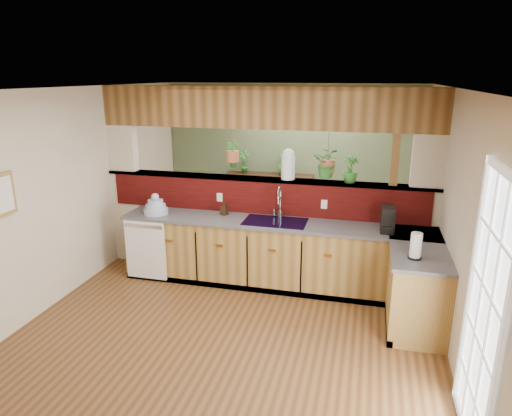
% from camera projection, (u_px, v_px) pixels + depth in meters
% --- Properties ---
extents(ground, '(4.60, 7.00, 0.01)m').
position_uv_depth(ground, '(236.00, 318.00, 5.35)').
color(ground, brown).
rests_on(ground, ground).
extents(ceiling, '(4.60, 7.00, 0.01)m').
position_uv_depth(ceiling, '(233.00, 89.00, 4.62)').
color(ceiling, brown).
rests_on(ceiling, ground).
extents(wall_back, '(4.60, 0.02, 2.60)m').
position_uv_depth(wall_back, '(291.00, 157.00, 8.24)').
color(wall_back, beige).
rests_on(wall_back, ground).
extents(wall_left, '(0.02, 7.00, 2.60)m').
position_uv_depth(wall_left, '(53.00, 198.00, 5.53)').
color(wall_left, beige).
rests_on(wall_left, ground).
extents(wall_right, '(0.02, 7.00, 2.60)m').
position_uv_depth(wall_right, '(461.00, 229.00, 4.45)').
color(wall_right, beige).
rests_on(wall_right, ground).
extents(pass_through_partition, '(4.60, 0.21, 2.60)m').
position_uv_depth(pass_through_partition, '(265.00, 192.00, 6.26)').
color(pass_through_partition, beige).
rests_on(pass_through_partition, ground).
extents(pass_through_ledge, '(4.60, 0.21, 0.04)m').
position_uv_depth(pass_through_ledge, '(263.00, 179.00, 6.22)').
color(pass_through_ledge, brown).
rests_on(pass_through_ledge, ground).
extents(header_beam, '(4.60, 0.15, 0.55)m').
position_uv_depth(header_beam, '(264.00, 108.00, 5.95)').
color(header_beam, brown).
rests_on(header_beam, ground).
extents(sage_backwall, '(4.55, 0.02, 2.55)m').
position_uv_depth(sage_backwall, '(290.00, 158.00, 8.22)').
color(sage_backwall, '#566847').
rests_on(sage_backwall, ground).
extents(countertop, '(4.14, 1.52, 0.90)m').
position_uv_depth(countertop, '(318.00, 261.00, 5.84)').
color(countertop, olive).
rests_on(countertop, ground).
extents(dishwasher, '(0.58, 0.03, 0.82)m').
position_uv_depth(dishwasher, '(145.00, 250.00, 6.19)').
color(dishwasher, white).
rests_on(dishwasher, ground).
extents(navy_sink, '(0.82, 0.50, 0.18)m').
position_uv_depth(navy_sink, '(275.00, 227.00, 5.97)').
color(navy_sink, black).
rests_on(navy_sink, countertop).
extents(french_door, '(0.06, 1.02, 2.16)m').
position_uv_depth(french_door, '(483.00, 317.00, 3.31)').
color(french_door, white).
rests_on(french_door, ground).
extents(framed_print, '(0.04, 0.35, 0.45)m').
position_uv_depth(framed_print, '(2.00, 195.00, 4.70)').
color(framed_print, olive).
rests_on(framed_print, wall_left).
extents(faucet, '(0.19, 0.19, 0.44)m').
position_uv_depth(faucet, '(279.00, 201.00, 6.02)').
color(faucet, '#B7B7B2').
rests_on(faucet, countertop).
extents(dish_stack, '(0.33, 0.33, 0.29)m').
position_uv_depth(dish_stack, '(156.00, 207.00, 6.26)').
color(dish_stack, '#A1B4D0').
rests_on(dish_stack, countertop).
extents(soap_dispenser, '(0.10, 0.11, 0.18)m').
position_uv_depth(soap_dispenser, '(224.00, 208.00, 6.21)').
color(soap_dispenser, '#3B2615').
rests_on(soap_dispenser, countertop).
extents(coffee_maker, '(0.17, 0.28, 0.31)m').
position_uv_depth(coffee_maker, '(388.00, 220.00, 5.53)').
color(coffee_maker, black).
rests_on(coffee_maker, countertop).
extents(paper_towel, '(0.14, 0.14, 0.30)m').
position_uv_depth(paper_towel, '(416.00, 246.00, 4.72)').
color(paper_towel, black).
rests_on(paper_towel, countertop).
extents(glass_jar, '(0.18, 0.18, 0.41)m').
position_uv_depth(glass_jar, '(288.00, 164.00, 6.08)').
color(glass_jar, silver).
rests_on(glass_jar, pass_through_ledge).
extents(ledge_plant_right, '(0.26, 0.26, 0.35)m').
position_uv_depth(ledge_plant_right, '(351.00, 169.00, 5.89)').
color(ledge_plant_right, '#276322').
rests_on(ledge_plant_right, pass_through_ledge).
extents(hanging_plant_a, '(0.21, 0.18, 0.49)m').
position_uv_depth(hanging_plant_a, '(233.00, 145.00, 6.19)').
color(hanging_plant_a, brown).
rests_on(hanging_plant_a, header_beam).
extents(hanging_plant_b, '(0.39, 0.35, 0.53)m').
position_uv_depth(hanging_plant_b, '(328.00, 150.00, 5.89)').
color(hanging_plant_b, brown).
rests_on(hanging_plant_b, header_beam).
extents(shelving_console, '(1.60, 0.56, 1.04)m').
position_uv_depth(shelving_console, '(269.00, 202.00, 8.31)').
color(shelving_console, black).
rests_on(shelving_console, ground).
extents(shelf_plant_a, '(0.26, 0.21, 0.42)m').
position_uv_depth(shelf_plant_a, '(244.00, 162.00, 8.22)').
color(shelf_plant_a, '#276322').
rests_on(shelf_plant_a, shelving_console).
extents(shelf_plant_b, '(0.27, 0.27, 0.46)m').
position_uv_depth(shelf_plant_b, '(285.00, 163.00, 8.04)').
color(shelf_plant_b, '#276322').
rests_on(shelf_plant_b, shelving_console).
extents(floor_plant, '(0.94, 0.88, 0.83)m').
position_uv_depth(floor_plant, '(349.00, 222.00, 7.47)').
color(floor_plant, '#276322').
rests_on(floor_plant, ground).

